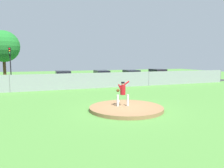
# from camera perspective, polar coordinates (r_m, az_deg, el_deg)

# --- Properties ---
(ground_plane) EXTENTS (80.00, 80.00, 0.00)m
(ground_plane) POSITION_cam_1_polar(r_m,az_deg,el_deg) (18.44, -3.79, -2.86)
(ground_plane) COLOR #4C8438
(asphalt_strip) EXTENTS (44.00, 7.00, 0.01)m
(asphalt_strip) POSITION_cam_1_polar(r_m,az_deg,el_deg) (26.62, -8.99, 0.01)
(asphalt_strip) COLOR #2B2B2D
(asphalt_strip) RESTS_ON ground_plane
(pitchers_mound) EXTENTS (4.47, 4.47, 0.20)m
(pitchers_mound) POSITION_cam_1_polar(r_m,az_deg,el_deg) (12.88, 3.85, -6.57)
(pitchers_mound) COLOR olive
(pitchers_mound) RESTS_ON ground_plane
(pitcher_youth) EXTENTS (0.82, 0.32, 1.56)m
(pitcher_youth) POSITION_cam_1_polar(r_m,az_deg,el_deg) (12.83, 2.90, -1.99)
(pitcher_youth) COLOR silver
(pitcher_youth) RESTS_ON pitchers_mound
(baseball) EXTENTS (0.07, 0.07, 0.07)m
(baseball) POSITION_cam_1_polar(r_m,az_deg,el_deg) (14.30, 2.00, -4.66)
(baseball) COLOR white
(baseball) RESTS_ON pitchers_mound
(chainlink_fence) EXTENTS (36.74, 0.07, 1.74)m
(chainlink_fence) POSITION_cam_1_polar(r_m,az_deg,el_deg) (22.16, -6.74, 0.86)
(chainlink_fence) COLOR gray
(chainlink_fence) RESTS_ON ground_plane
(parked_car_teal) EXTENTS (2.03, 4.15, 1.62)m
(parked_car_teal) POSITION_cam_1_polar(r_m,az_deg,el_deg) (28.98, 5.22, 2.13)
(parked_car_teal) COLOR #146066
(parked_car_teal) RESTS_ON ground_plane
(parked_car_red) EXTENTS (1.86, 4.31, 1.70)m
(parked_car_red) POSITION_cam_1_polar(r_m,az_deg,el_deg) (30.65, 12.21, 2.32)
(parked_car_red) COLOR #A81919
(parked_car_red) RESTS_ON ground_plane
(parked_car_white) EXTENTS (1.97, 4.26, 1.71)m
(parked_car_white) POSITION_cam_1_polar(r_m,az_deg,el_deg) (25.90, -13.12, 1.52)
(parked_car_white) COLOR silver
(parked_car_white) RESTS_ON ground_plane
(parked_car_navy) EXTENTS (1.92, 4.69, 1.67)m
(parked_car_navy) POSITION_cam_1_polar(r_m,az_deg,el_deg) (27.09, -2.83, 1.90)
(parked_car_navy) COLOR #161E4C
(parked_car_navy) RESTS_ON ground_plane
(traffic_cone_orange) EXTENTS (0.40, 0.40, 0.55)m
(traffic_cone_orange) POSITION_cam_1_polar(r_m,az_deg,el_deg) (25.14, -18.21, -0.04)
(traffic_cone_orange) COLOR orange
(traffic_cone_orange) RESTS_ON asphalt_strip
(traffic_light_near) EXTENTS (0.28, 0.46, 4.59)m
(traffic_light_near) POSITION_cam_1_polar(r_m,az_deg,el_deg) (30.54, -25.86, 6.19)
(traffic_light_near) COLOR black
(traffic_light_near) RESTS_ON ground_plane
(tree_broad_left) EXTENTS (4.40, 4.40, 7.09)m
(tree_broad_left) POSITION_cam_1_polar(r_m,az_deg,el_deg) (33.59, -27.34, 9.03)
(tree_broad_left) COLOR #4C331E
(tree_broad_left) RESTS_ON ground_plane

